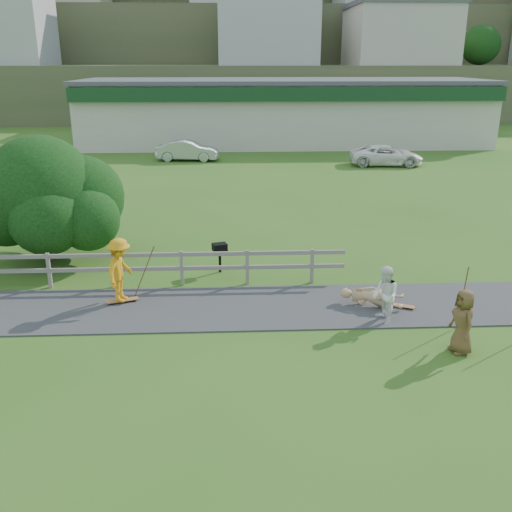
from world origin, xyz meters
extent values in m
plane|color=#30621C|center=(0.00, 0.00, 0.00)|extent=(260.00, 260.00, 0.00)
cube|color=#38383B|center=(0.00, 1.50, 0.02)|extent=(34.00, 3.00, 0.04)
cube|color=#69655D|center=(-6.00, 3.30, 0.55)|extent=(0.10, 0.10, 1.10)
cube|color=#69655D|center=(-4.00, 3.30, 0.55)|extent=(0.10, 0.10, 1.10)
cube|color=#69655D|center=(-2.00, 3.30, 0.55)|extent=(0.10, 0.10, 1.10)
cube|color=#69655D|center=(0.00, 3.30, 0.55)|extent=(0.10, 0.10, 1.10)
cube|color=#69655D|center=(2.00, 3.30, 0.55)|extent=(0.10, 0.10, 1.10)
cube|color=#69655D|center=(-4.50, 3.30, 1.00)|extent=(15.00, 0.08, 0.12)
cube|color=#69655D|center=(-4.50, 3.30, 0.55)|extent=(15.00, 0.08, 0.12)
cube|color=beige|center=(4.00, 35.00, 2.40)|extent=(32.00, 10.00, 4.80)
cube|color=#163D1D|center=(4.00, 29.80, 4.20)|extent=(32.00, 0.60, 1.00)
cube|color=#4F4F54|center=(4.00, 35.00, 4.95)|extent=(32.50, 10.50, 0.30)
cube|color=#455230|center=(0.00, 55.00, 3.00)|extent=(220.00, 14.00, 6.00)
cube|color=beige|center=(0.00, 55.00, 9.50)|extent=(10.00, 9.00, 7.00)
cube|color=#455230|center=(0.00, 68.00, 6.50)|extent=(220.00, 14.00, 13.00)
cube|color=#455230|center=(0.00, 81.00, 10.50)|extent=(220.00, 14.00, 21.00)
cube|color=#455230|center=(0.00, 94.00, 15.00)|extent=(220.00, 14.00, 30.00)
imported|color=orange|center=(-3.60, 1.98, 0.92)|extent=(0.96, 1.32, 1.83)
imported|color=tan|center=(3.40, 1.37, 0.31)|extent=(1.13, 1.73, 0.63)
imported|color=white|center=(3.50, 0.41, 0.77)|extent=(0.72, 0.85, 1.54)
imported|color=brown|center=(4.89, -1.28, 0.79)|extent=(0.60, 0.83, 1.58)
imported|color=#B8BAC1|center=(-3.35, 26.33, 0.69)|extent=(4.33, 1.85, 1.39)
imported|color=white|center=(9.79, 23.82, 0.65)|extent=(4.85, 2.50, 1.31)
sphere|color=#B4040A|center=(4.00, 1.72, 0.15)|extent=(0.30, 0.30, 0.30)
cylinder|color=brown|center=(-3.00, 2.38, 0.85)|extent=(0.03, 0.03, 1.71)
cylinder|color=brown|center=(5.38, -0.02, 0.84)|extent=(0.03, 0.03, 1.69)
camera|label=1|loc=(-0.51, -13.11, 6.58)|focal=40.00mm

